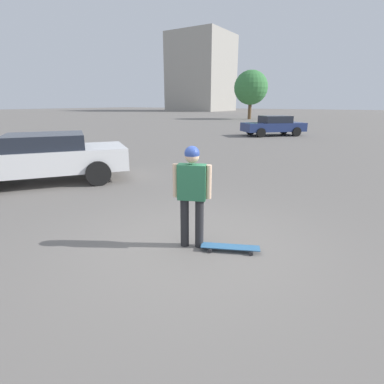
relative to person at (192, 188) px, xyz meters
name	(u,v)px	position (x,y,z in m)	size (l,w,h in m)	color
ground_plane	(192,246)	(0.00, 0.00, -1.00)	(220.00, 220.00, 0.00)	slate
person	(192,188)	(0.00, 0.00, 0.00)	(0.36, 0.57, 1.67)	#262628
skateboard	(230,247)	(0.18, -0.61, -0.93)	(0.57, 0.93, 0.08)	#336693
car_parked_near	(43,157)	(1.14, 5.91, -0.23)	(4.90, 4.26, 1.43)	silver
car_parked_far	(274,125)	(17.70, 4.45, -0.27)	(4.34, 4.27, 1.39)	navy
building_block_distant	(202,73)	(72.79, 43.70, 9.10)	(15.23, 14.73, 20.20)	#9E998E
tree_distant	(251,88)	(37.74, 14.53, 3.27)	(4.66, 4.66, 6.62)	brown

